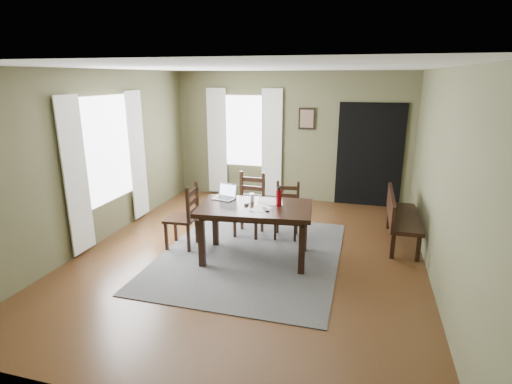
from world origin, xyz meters
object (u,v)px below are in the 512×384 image
(dining_table, at_px, (255,213))
(water_bottle, at_px, (279,197))
(chair_end, at_px, (184,217))
(chair_back_left, at_px, (250,205))
(bench, at_px, (399,214))
(laptop, at_px, (226,195))
(chair_back_right, at_px, (287,211))

(dining_table, bearing_deg, water_bottle, 12.37)
(chair_end, height_order, water_bottle, water_bottle)
(chair_back_left, bearing_deg, bench, 7.69)
(bench, xyz_separation_m, laptop, (-2.58, -0.91, 0.38))
(chair_back_left, relative_size, bench, 0.71)
(chair_back_right, distance_m, bench, 1.78)
(dining_table, height_order, chair_back_left, chair_back_left)
(dining_table, xyz_separation_m, chair_back_left, (-0.35, 0.91, -0.20))
(chair_back_right, bearing_deg, laptop, -144.33)
(chair_back_right, bearing_deg, dining_table, -111.68)
(chair_end, relative_size, laptop, 2.81)
(dining_table, relative_size, water_bottle, 6.16)
(chair_back_left, height_order, water_bottle, water_bottle)
(chair_back_left, xyz_separation_m, chair_back_right, (0.63, 0.05, -0.06))
(chair_back_left, xyz_separation_m, bench, (2.40, 0.25, -0.02))
(dining_table, bearing_deg, chair_end, 168.76)
(laptop, xyz_separation_m, water_bottle, (0.85, -0.14, 0.07))
(laptop, bearing_deg, water_bottle, 3.54)
(chair_back_left, bearing_deg, water_bottle, -48.49)
(chair_end, distance_m, bench, 3.38)
(chair_end, xyz_separation_m, water_bottle, (1.48, 0.00, 0.44))
(chair_back_right, bearing_deg, bench, 1.10)
(chair_back_right, relative_size, water_bottle, 3.30)
(bench, bearing_deg, chair_back_left, 95.96)
(chair_back_left, height_order, laptop, chair_back_left)
(dining_table, bearing_deg, chair_back_left, 104.79)
(dining_table, distance_m, chair_end, 1.19)
(chair_back_right, bearing_deg, chair_end, -154.94)
(chair_back_right, height_order, water_bottle, water_bottle)
(chair_end, xyz_separation_m, chair_back_right, (1.44, 0.85, -0.05))
(chair_back_right, distance_m, laptop, 1.15)
(chair_back_left, relative_size, water_bottle, 3.76)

